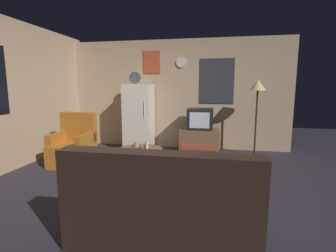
# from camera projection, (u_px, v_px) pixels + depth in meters

# --- Properties ---
(ground_plane) EXTENTS (12.00, 12.00, 0.00)m
(ground_plane) POSITION_uv_depth(u_px,v_px,m) (149.00, 185.00, 3.73)
(ground_plane) COLOR #2D2833
(wall_with_art) EXTENTS (5.20, 0.12, 2.52)m
(wall_with_art) POSITION_uv_depth(u_px,v_px,m) (176.00, 94.00, 5.90)
(wall_with_art) COLOR tan
(wall_with_art) RESTS_ON ground_plane
(fridge) EXTENTS (0.60, 0.62, 1.77)m
(fridge) POSITION_uv_depth(u_px,v_px,m) (139.00, 117.00, 5.75)
(fridge) COLOR silver
(fridge) RESTS_ON ground_plane
(tv_stand) EXTENTS (0.84, 0.53, 0.54)m
(tv_stand) POSITION_uv_depth(u_px,v_px,m) (200.00, 141.00, 5.47)
(tv_stand) COLOR brown
(tv_stand) RESTS_ON ground_plane
(crt_tv) EXTENTS (0.54, 0.51, 0.44)m
(crt_tv) POSITION_uv_depth(u_px,v_px,m) (200.00, 119.00, 5.39)
(crt_tv) COLOR black
(crt_tv) RESTS_ON tv_stand
(standing_lamp) EXTENTS (0.32, 0.32, 1.59)m
(standing_lamp) POSITION_uv_depth(u_px,v_px,m) (258.00, 91.00, 5.03)
(standing_lamp) COLOR #332D28
(standing_lamp) RESTS_ON ground_plane
(coffee_table) EXTENTS (0.72, 0.72, 0.45)m
(coffee_table) POSITION_uv_depth(u_px,v_px,m) (141.00, 162.00, 4.09)
(coffee_table) COLOR brown
(coffee_table) RESTS_ON ground_plane
(wine_glass) EXTENTS (0.05, 0.05, 0.15)m
(wine_glass) POSITION_uv_depth(u_px,v_px,m) (147.00, 145.00, 3.97)
(wine_glass) COLOR silver
(wine_glass) RESTS_ON coffee_table
(mug_ceramic_white) EXTENTS (0.08, 0.08, 0.09)m
(mug_ceramic_white) POSITION_uv_depth(u_px,v_px,m) (144.00, 146.00, 4.04)
(mug_ceramic_white) COLOR silver
(mug_ceramic_white) RESTS_ON coffee_table
(mug_ceramic_tan) EXTENTS (0.08, 0.08, 0.09)m
(mug_ceramic_tan) POSITION_uv_depth(u_px,v_px,m) (136.00, 144.00, 4.17)
(mug_ceramic_tan) COLOR tan
(mug_ceramic_tan) RESTS_ON coffee_table
(remote_control) EXTENTS (0.16, 0.08, 0.02)m
(remote_control) POSITION_uv_depth(u_px,v_px,m) (134.00, 149.00, 3.99)
(remote_control) COLOR black
(remote_control) RESTS_ON coffee_table
(armchair) EXTENTS (0.68, 0.68, 0.96)m
(armchair) POSITION_uv_depth(u_px,v_px,m) (74.00, 147.00, 4.66)
(armchair) COLOR #B2661E
(armchair) RESTS_ON ground_plane
(couch) EXTENTS (1.70, 0.80, 0.92)m
(couch) POSITION_uv_depth(u_px,v_px,m) (163.00, 210.00, 2.32)
(couch) COLOR black
(couch) RESTS_ON ground_plane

